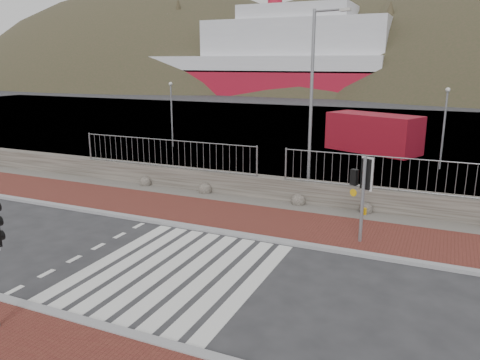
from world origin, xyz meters
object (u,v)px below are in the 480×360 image
at_px(ferry, 260,62).
at_px(traffic_signal_far, 363,181).
at_px(streetlight, 314,96).
at_px(shipping_container, 373,133).

distance_m(ferry, traffic_signal_far, 70.19).
relative_size(traffic_signal_far, streetlight, 0.37).
bearing_deg(ferry, streetlight, -66.50).
height_order(streetlight, shipping_container, streetlight).
relative_size(streetlight, shipping_container, 1.32).
xyz_separation_m(streetlight, shipping_container, (0.71, 11.38, -2.93)).
xyz_separation_m(traffic_signal_far, shipping_container, (-1.96, 15.51, -0.80)).
bearing_deg(shipping_container, ferry, 142.12).
distance_m(traffic_signal_far, shipping_container, 15.65).
bearing_deg(shipping_container, traffic_signal_far, -59.56).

